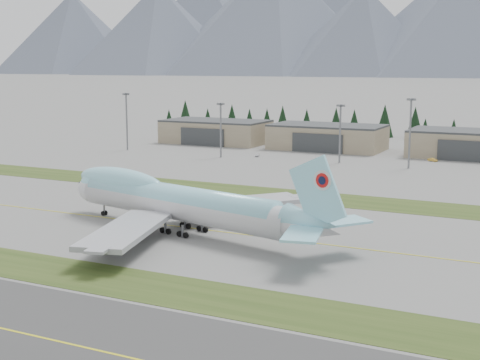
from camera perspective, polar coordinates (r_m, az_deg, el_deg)
The scene contains 12 objects.
ground at distance 152.90m, azimuth -5.32°, elevation -3.98°, with size 7000.00×7000.00×0.00m, color slate.
grass_strip_near at distance 123.25m, azimuth -14.60°, elevation -7.65°, with size 400.00×14.00×0.08m, color #2D4217.
grass_strip_far at distance 191.85m, azimuth 1.67°, elevation -1.11°, with size 400.00×18.00×0.08m, color #2D4217.
taxiway_line_main at distance 152.90m, azimuth -5.32°, elevation -3.98°, with size 400.00×0.40×0.02m, color yellow.
boeing_747_freighter at distance 147.05m, azimuth -5.34°, elevation -1.86°, with size 77.22×64.70×20.28m.
hangar_left at distance 315.00m, azimuth -2.08°, elevation 4.16°, with size 48.00×26.60×10.80m.
hangar_center at distance 293.30m, azimuth 7.47°, elevation 3.67°, with size 48.00×26.60×10.80m.
hangar_right at distance 280.23m, azimuth 19.19°, elevation 2.92°, with size 48.00×26.60×10.80m.
floodlight_masts at distance 252.10m, azimuth 6.64°, elevation 5.12°, with size 174.22×10.34×24.80m.
service_vehicle_a at distance 268.07m, azimuth 1.48°, elevation 2.01°, with size 1.47×3.64×1.24m, color silver.
service_vehicle_b at distance 264.94m, azimuth 16.11°, elevation 1.54°, with size 1.36×3.86×1.27m, color gold.
conifer_belt at distance 350.28m, azimuth 11.81°, elevation 4.77°, with size 279.50×14.83×16.72m.
Camera 1 is at (77.48, -126.72, 36.29)m, focal length 50.00 mm.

